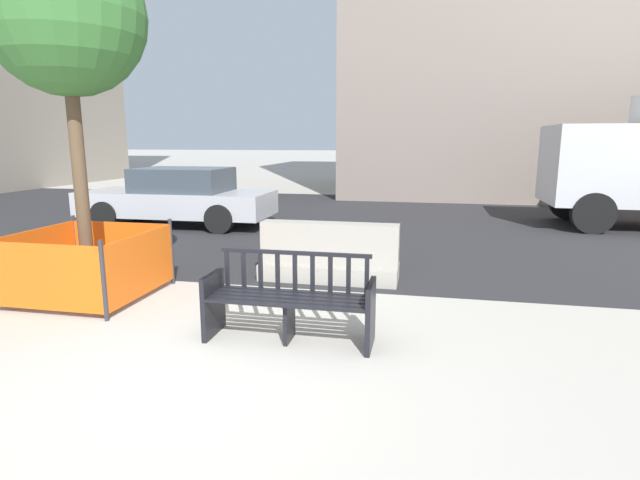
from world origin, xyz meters
TOP-DOWN VIEW (x-y plane):
  - ground_plane at (0.00, 0.00)m, footprint 200.00×200.00m
  - street_asphalt at (0.00, 8.70)m, footprint 120.00×12.00m
  - street_bench at (0.67, 0.96)m, footprint 1.69×0.53m
  - jersey_barrier_centre at (0.64, 3.26)m, footprint 2.00×0.69m
  - street_tree at (-2.26, 1.81)m, footprint 1.87×1.87m
  - construction_fence at (-2.26, 1.81)m, footprint 1.58×1.58m
  - car_sedan_mid at (-3.76, 7.18)m, footprint 4.51×1.89m

SIDE VIEW (x-z plane):
  - ground_plane at x=0.00m, z-range 0.00..0.00m
  - street_asphalt at x=0.00m, z-range 0.00..0.01m
  - jersey_barrier_centre at x=0.64m, z-range -0.08..0.76m
  - street_bench at x=0.67m, z-range -0.04..0.84m
  - construction_fence at x=-2.26m, z-range 0.00..0.93m
  - car_sedan_mid at x=-3.76m, z-range -0.01..1.36m
  - street_tree at x=-2.26m, z-range 1.23..5.61m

